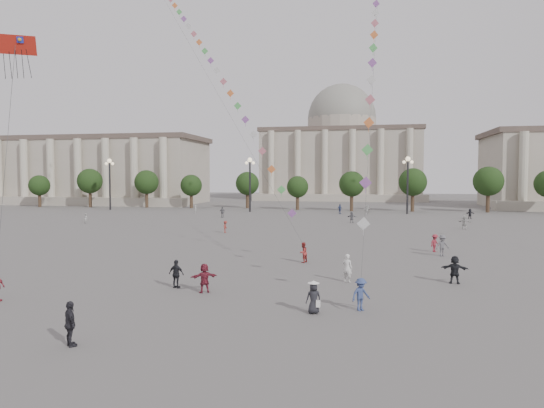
# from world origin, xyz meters

# --- Properties ---
(ground) EXTENTS (360.00, 360.00, 0.00)m
(ground) POSITION_xyz_m (0.00, 0.00, 0.00)
(ground) COLOR #5E5B58
(ground) RESTS_ON ground
(hall_west) EXTENTS (84.00, 26.22, 17.20)m
(hall_west) POSITION_xyz_m (-75.00, 93.89, 8.43)
(hall_west) COLOR #9D9684
(hall_west) RESTS_ON ground
(hall_central) EXTENTS (48.30, 34.30, 35.50)m
(hall_central) POSITION_xyz_m (0.00, 129.22, 14.23)
(hall_central) COLOR #9D9684
(hall_central) RESTS_ON ground
(tree_row) EXTENTS (137.12, 5.12, 8.00)m
(tree_row) POSITION_xyz_m (0.00, 78.00, 5.39)
(tree_row) COLOR #35231A
(tree_row) RESTS_ON ground
(lamp_post_far_west) EXTENTS (2.00, 0.90, 10.65)m
(lamp_post_far_west) POSITION_xyz_m (-45.00, 70.00, 7.35)
(lamp_post_far_west) COLOR #262628
(lamp_post_far_west) RESTS_ON ground
(lamp_post_mid_west) EXTENTS (2.00, 0.90, 10.65)m
(lamp_post_mid_west) POSITION_xyz_m (-15.00, 70.00, 7.35)
(lamp_post_mid_west) COLOR #262628
(lamp_post_mid_west) RESTS_ON ground
(lamp_post_mid_east) EXTENTS (2.00, 0.90, 10.65)m
(lamp_post_mid_east) POSITION_xyz_m (15.00, 70.00, 7.35)
(lamp_post_mid_east) COLOR #262628
(lamp_post_mid_east) RESTS_ON ground
(person_crowd_0) EXTENTS (1.07, 1.01, 1.78)m
(person_crowd_0) POSITION_xyz_m (2.68, 68.00, 0.89)
(person_crowd_0) COLOR navy
(person_crowd_0) RESTS_ON ground
(person_crowd_1) EXTENTS (0.92, 0.89, 1.49)m
(person_crowd_1) POSITION_xyz_m (-33.47, 42.35, 0.74)
(person_crowd_1) COLOR silver
(person_crowd_1) RESTS_ON ground
(person_crowd_3) EXTENTS (1.76, 0.80, 1.83)m
(person_crowd_3) POSITION_xyz_m (12.91, 9.98, 0.91)
(person_crowd_3) COLOR black
(person_crowd_3) RESTS_ON ground
(person_crowd_4) EXTENTS (1.69, 1.33, 1.80)m
(person_crowd_4) POSITION_xyz_m (7.67, 66.89, 0.90)
(person_crowd_4) COLOR silver
(person_crowd_4) RESTS_ON ground
(person_crowd_6) EXTENTS (1.37, 1.02, 1.88)m
(person_crowd_6) POSITION_xyz_m (13.83, 21.09, 0.94)
(person_crowd_6) COLOR #59585C
(person_crowd_6) RESTS_ON ground
(person_crowd_7) EXTENTS (1.77, 1.25, 1.84)m
(person_crowd_7) POSITION_xyz_m (20.14, 44.38, 0.92)
(person_crowd_7) COLOR beige
(person_crowd_7) RESTS_ON ground
(person_crowd_8) EXTENTS (1.19, 1.18, 1.64)m
(person_crowd_8) POSITION_xyz_m (13.53, 23.50, 0.82)
(person_crowd_8) COLOR maroon
(person_crowd_8) RESTS_ON ground
(person_crowd_9) EXTENTS (1.61, 1.01, 1.65)m
(person_crowd_9) POSITION_xyz_m (24.24, 61.15, 0.83)
(person_crowd_9) COLOR black
(person_crowd_9) RESTS_ON ground
(person_crowd_10) EXTENTS (0.58, 0.69, 1.61)m
(person_crowd_10) POSITION_xyz_m (-23.91, 63.41, 0.80)
(person_crowd_10) COLOR #BABBB6
(person_crowd_10) RESTS_ON ground
(person_crowd_12) EXTENTS (1.65, 1.08, 1.70)m
(person_crowd_12) POSITION_xyz_m (5.32, 50.50, 0.85)
(person_crowd_12) COLOR slate
(person_crowd_12) RESTS_ON ground
(person_crowd_13) EXTENTS (0.80, 0.68, 1.87)m
(person_crowd_13) POSITION_xyz_m (6.04, 9.16, 0.93)
(person_crowd_13) COLOR silver
(person_crowd_13) RESTS_ON ground
(person_crowd_16) EXTENTS (1.08, 0.50, 1.79)m
(person_crowd_16) POSITION_xyz_m (-16.54, 56.11, 0.90)
(person_crowd_16) COLOR #5C5B60
(person_crowd_16) RESTS_ON ground
(person_crowd_17) EXTENTS (0.58, 0.98, 1.50)m
(person_crowd_17) POSITION_xyz_m (-9.70, 34.57, 0.75)
(person_crowd_17) COLOR maroon
(person_crowd_17) RESTS_ON ground
(tourist_1) EXTENTS (1.13, 1.07, 1.88)m
(tourist_1) POSITION_xyz_m (-4.68, -5.22, 0.94)
(tourist_1) COLOR #232227
(tourist_1) RESTS_ON ground
(tourist_2) EXTENTS (1.66, 1.32, 1.76)m
(tourist_2) POSITION_xyz_m (-2.28, 4.61, 0.88)
(tourist_2) COLOR maroon
(tourist_2) RESTS_ON ground
(tourist_4) EXTENTS (1.10, 0.62, 1.78)m
(tourist_4) POSITION_xyz_m (-4.37, 5.40, 0.89)
(tourist_4) COLOR black
(tourist_4) RESTS_ON ground
(kite_flyer_0) EXTENTS (0.91, 0.99, 1.65)m
(kite_flyer_0) POSITION_xyz_m (2.29, 15.75, 0.83)
(kite_flyer_0) COLOR #9F2D2B
(kite_flyer_0) RESTS_ON ground
(kite_flyer_1) EXTENTS (1.26, 1.18, 1.71)m
(kite_flyer_1) POSITION_xyz_m (6.96, 2.37, 0.85)
(kite_flyer_1) COLOR navy
(kite_flyer_1) RESTS_ON ground
(hat_person) EXTENTS (0.92, 0.78, 1.69)m
(hat_person) POSITION_xyz_m (4.61, 1.39, 0.85)
(hat_person) COLOR black
(hat_person) RESTS_ON ground
(dragon_kite) EXTENTS (2.19, 1.63, 13.49)m
(dragon_kite) POSITION_xyz_m (-12.72, 2.23, 13.76)
(dragon_kite) COLOR #AC1C12
(dragon_kite) RESTS_ON ground
(kite_train_west) EXTENTS (29.65, 33.57, 60.47)m
(kite_train_west) POSITION_xyz_m (-13.23, 33.65, 23.41)
(kite_train_west) COLOR #3F3F3F
(kite_train_west) RESTS_ON ground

